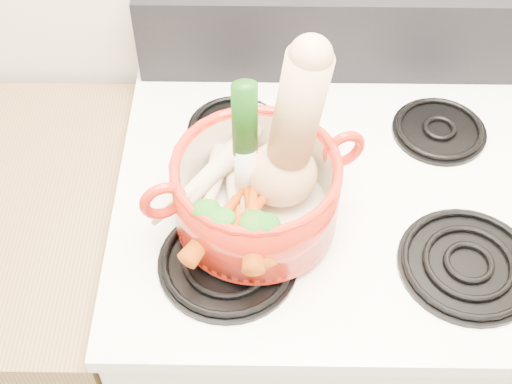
{
  "coord_description": "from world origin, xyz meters",
  "views": [
    {
      "loc": [
        -0.14,
        0.6,
        1.89
      ],
      "look_at": [
        -0.15,
        1.3,
        1.06
      ],
      "focal_mm": 50.0,
      "sensor_mm": 36.0,
      "label": 1
    }
  ],
  "objects_px": {
    "stove_body": "(321,329)",
    "squash": "(283,132)",
    "leek": "(245,143)",
    "dutch_oven": "(256,193)"
  },
  "relations": [
    {
      "from": "squash",
      "to": "leek",
      "type": "height_order",
      "value": "squash"
    },
    {
      "from": "stove_body",
      "to": "squash",
      "type": "height_order",
      "value": "squash"
    },
    {
      "from": "dutch_oven",
      "to": "squash",
      "type": "bearing_deg",
      "value": 13.97
    },
    {
      "from": "dutch_oven",
      "to": "leek",
      "type": "height_order",
      "value": "leek"
    },
    {
      "from": "stove_body",
      "to": "squash",
      "type": "bearing_deg",
      "value": -154.12
    },
    {
      "from": "squash",
      "to": "leek",
      "type": "xyz_separation_m",
      "value": [
        -0.06,
        -0.0,
        -0.02
      ]
    },
    {
      "from": "stove_body",
      "to": "leek",
      "type": "xyz_separation_m",
      "value": [
        -0.16,
        -0.06,
        0.66
      ]
    },
    {
      "from": "stove_body",
      "to": "squash",
      "type": "relative_size",
      "value": 3.17
    },
    {
      "from": "squash",
      "to": "leek",
      "type": "relative_size",
      "value": 1.16
    },
    {
      "from": "stove_body",
      "to": "leek",
      "type": "bearing_deg",
      "value": -161.11
    }
  ]
}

